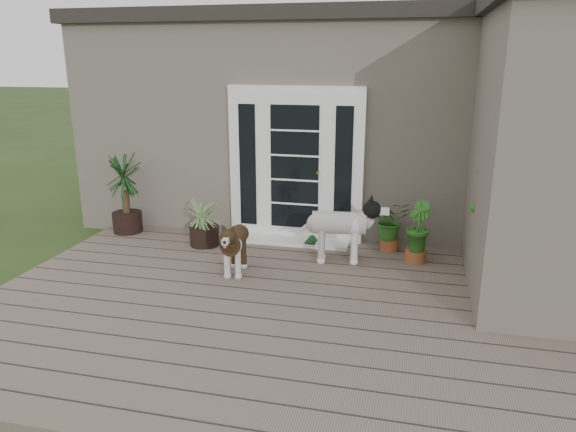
# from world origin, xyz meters

# --- Properties ---
(deck) EXTENTS (6.20, 4.60, 0.12)m
(deck) POSITION_xyz_m (0.00, 0.40, 0.06)
(deck) COLOR #6B5B4C
(deck) RESTS_ON ground
(house_main) EXTENTS (7.40, 4.00, 3.10)m
(house_main) POSITION_xyz_m (0.00, 4.65, 1.55)
(house_main) COLOR #665E54
(house_main) RESTS_ON ground
(roof_main) EXTENTS (7.60, 4.20, 0.20)m
(roof_main) POSITION_xyz_m (0.00, 4.65, 3.20)
(roof_main) COLOR #2D2826
(roof_main) RESTS_ON house_main
(house_wing) EXTENTS (1.60, 2.40, 3.10)m
(house_wing) POSITION_xyz_m (2.90, 1.50, 1.55)
(house_wing) COLOR #665E54
(house_wing) RESTS_ON ground
(door_unit) EXTENTS (1.90, 0.14, 2.15)m
(door_unit) POSITION_xyz_m (-0.20, 2.60, 1.19)
(door_unit) COLOR white
(door_unit) RESTS_ON deck
(door_step) EXTENTS (1.60, 0.40, 0.05)m
(door_step) POSITION_xyz_m (-0.20, 2.40, 0.14)
(door_step) COLOR white
(door_step) RESTS_ON deck
(brindle_dog) EXTENTS (0.39, 0.76, 0.61)m
(brindle_dog) POSITION_xyz_m (-0.60, 1.14, 0.43)
(brindle_dog) COLOR #3F2A16
(brindle_dog) RESTS_ON deck
(white_dog) EXTENTS (0.95, 0.50, 0.76)m
(white_dog) POSITION_xyz_m (0.54, 1.81, 0.50)
(white_dog) COLOR silver
(white_dog) RESTS_ON deck
(spider_plant) EXTENTS (0.79, 0.79, 0.72)m
(spider_plant) POSITION_xyz_m (-1.36, 2.01, 0.48)
(spider_plant) COLOR #829059
(spider_plant) RESTS_ON deck
(yucca) EXTENTS (0.97, 0.97, 1.18)m
(yucca) POSITION_xyz_m (-2.70, 2.31, 0.71)
(yucca) COLOR black
(yucca) RESTS_ON deck
(herb_a) EXTENTS (0.64, 0.64, 0.61)m
(herb_a) POSITION_xyz_m (1.15, 2.40, 0.43)
(herb_a) COLOR #28651C
(herb_a) RESTS_ON deck
(herb_b) EXTENTS (0.47, 0.47, 0.58)m
(herb_b) POSITION_xyz_m (1.50, 2.04, 0.41)
(herb_b) COLOR #1C641E
(herb_b) RESTS_ON deck
(herb_c) EXTENTS (0.46, 0.46, 0.52)m
(herb_c) POSITION_xyz_m (2.25, 2.38, 0.38)
(herb_c) COLOR #185317
(herb_c) RESTS_ON deck
(sapling) EXTENTS (0.56, 0.56, 1.66)m
(sapling) POSITION_xyz_m (2.27, 1.43, 0.95)
(sapling) COLOR #1C4E16
(sapling) RESTS_ON deck
(clog_left) EXTENTS (0.16, 0.31, 0.09)m
(clog_left) POSITION_xyz_m (0.08, 2.36, 0.17)
(clog_left) COLOR #153517
(clog_left) RESTS_ON deck
(clog_right) EXTENTS (0.12, 0.26, 0.08)m
(clog_right) POSITION_xyz_m (0.12, 2.33, 0.16)
(clog_right) COLOR black
(clog_right) RESTS_ON deck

